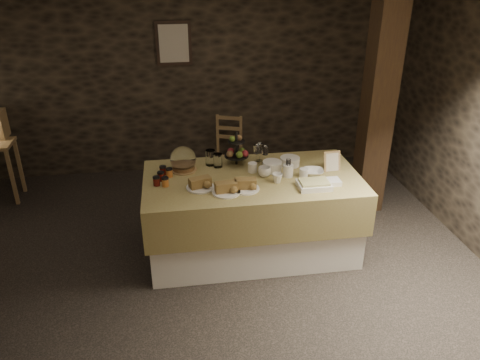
{
  "coord_description": "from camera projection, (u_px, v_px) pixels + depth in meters",
  "views": [
    {
      "loc": [
        -0.24,
        -3.69,
        2.79
      ],
      "look_at": [
        0.36,
        0.2,
        0.87
      ],
      "focal_mm": 35.0,
      "sensor_mm": 36.0,
      "label": 1
    }
  ],
  "objects": [
    {
      "name": "cutlery_holder",
      "position": [
        288.0,
        171.0,
        4.52
      ],
      "size": [
        0.1,
        0.1,
        0.12
      ],
      "primitive_type": "cylinder",
      "color": "white",
      "rests_on": "buffet_table"
    },
    {
      "name": "cake_dome",
      "position": [
        183.0,
        161.0,
        4.63
      ],
      "size": [
        0.26,
        0.26,
        0.26
      ],
      "color": "olive",
      "rests_on": "buffet_table"
    },
    {
      "name": "cup_a",
      "position": [
        264.0,
        172.0,
        4.53
      ],
      "size": [
        0.15,
        0.15,
        0.1
      ],
      "primitive_type": "imported",
      "rotation": [
        0.0,
        0.0,
        -0.29
      ],
      "color": "white",
      "rests_on": "buffet_table"
    },
    {
      "name": "bread_platter_right",
      "position": [
        245.0,
        185.0,
        4.28
      ],
      "size": [
        0.26,
        0.26,
        0.11
      ],
      "color": "white",
      "rests_on": "buffet_table"
    },
    {
      "name": "square_dish",
      "position": [
        333.0,
        182.0,
        4.39
      ],
      "size": [
        0.14,
        0.14,
        0.04
      ],
      "primitive_type": "cube",
      "color": "white",
      "rests_on": "buffet_table"
    },
    {
      "name": "menu_frame",
      "position": [
        332.0,
        162.0,
        4.64
      ],
      "size": [
        0.17,
        0.08,
        0.22
      ],
      "primitive_type": "cube",
      "rotation": [
        -0.24,
        0.0,
        0.06
      ],
      "color": "olive",
      "rests_on": "buffet_table"
    },
    {
      "name": "storage_jar_b",
      "position": [
        218.0,
        160.0,
        4.72
      ],
      "size": [
        0.09,
        0.09,
        0.14
      ],
      "primitive_type": "cylinder",
      "color": "white",
      "rests_on": "buffet_table"
    },
    {
      "name": "cup_b",
      "position": [
        277.0,
        178.0,
        4.41
      ],
      "size": [
        0.12,
        0.12,
        0.09
      ],
      "primitive_type": "imported",
      "rotation": [
        0.0,
        0.0,
        -0.32
      ],
      "color": "white",
      "rests_on": "buffet_table"
    },
    {
      "name": "plate_stack_b",
      "position": [
        290.0,
        161.0,
        4.77
      ],
      "size": [
        0.2,
        0.2,
        0.08
      ],
      "primitive_type": "cylinder",
      "color": "white",
      "rests_on": "buffet_table"
    },
    {
      "name": "chair",
      "position": [
        226.0,
        150.0,
        6.39
      ],
      "size": [
        0.49,
        0.48,
        0.64
      ],
      "rotation": [
        0.0,
        0.0,
        -0.37
      ],
      "color": "olive",
      "rests_on": "ground_plane"
    },
    {
      "name": "room_shell",
      "position": [
        201.0,
        118.0,
        3.85
      ],
      "size": [
        5.52,
        5.02,
        2.6
      ],
      "color": "black",
      "rests_on": "ground"
    },
    {
      "name": "ground_plane",
      "position": [
        207.0,
        272.0,
        4.54
      ],
      "size": [
        5.5,
        5.0,
        0.01
      ],
      "primitive_type": "cube",
      "color": "black",
      "rests_on": "ground"
    },
    {
      "name": "bowl",
      "position": [
        313.0,
        172.0,
        4.58
      ],
      "size": [
        0.23,
        0.23,
        0.05
      ],
      "primitive_type": "imported",
      "rotation": [
        0.0,
        0.0,
        -0.19
      ],
      "color": "white",
      "rests_on": "buffet_table"
    },
    {
      "name": "mug_d",
      "position": [
        304.0,
        173.0,
        4.51
      ],
      "size": [
        0.08,
        0.08,
        0.09
      ],
      "primitive_type": "cylinder",
      "color": "white",
      "rests_on": "buffet_table"
    },
    {
      "name": "timber_column",
      "position": [
        378.0,
        102.0,
        5.15
      ],
      "size": [
        0.3,
        0.3,
        2.6
      ],
      "primitive_type": "cube",
      "color": "black",
      "rests_on": "ground_plane"
    },
    {
      "name": "bread_platter_left",
      "position": [
        200.0,
        184.0,
        4.3
      ],
      "size": [
        0.26,
        0.26,
        0.11
      ],
      "color": "white",
      "rests_on": "buffet_table"
    },
    {
      "name": "framed_picture",
      "position": [
        174.0,
        43.0,
        5.94
      ],
      "size": [
        0.45,
        0.04,
        0.55
      ],
      "color": "#2E2018",
      "rests_on": "room_shell"
    },
    {
      "name": "jam_jars",
      "position": [
        163.0,
        177.0,
        4.45
      ],
      "size": [
        0.18,
        0.32,
        0.07
      ],
      "color": "#5B140F",
      "rests_on": "buffet_table"
    },
    {
      "name": "buffet_table",
      "position": [
        252.0,
        209.0,
        4.69
      ],
      "size": [
        2.1,
        1.11,
        0.83
      ],
      "color": "white",
      "rests_on": "ground_plane"
    },
    {
      "name": "fruit_stand",
      "position": [
        237.0,
        152.0,
        4.75
      ],
      "size": [
        0.25,
        0.25,
        0.35
      ],
      "rotation": [
        0.0,
        0.0,
        0.36
      ],
      "color": "black",
      "rests_on": "buffet_table"
    },
    {
      "name": "storage_jar_a",
      "position": [
        210.0,
        158.0,
        4.76
      ],
      "size": [
        0.1,
        0.1,
        0.16
      ],
      "primitive_type": "cylinder",
      "color": "white",
      "rests_on": "buffet_table"
    },
    {
      "name": "mug_c",
      "position": [
        252.0,
        167.0,
        4.62
      ],
      "size": [
        0.09,
        0.09,
        0.09
      ],
      "primitive_type": "cylinder",
      "color": "white",
      "rests_on": "buffet_table"
    },
    {
      "name": "bread_platter_center",
      "position": [
        226.0,
        189.0,
        4.22
      ],
      "size": [
        0.26,
        0.26,
        0.11
      ],
      "color": "white",
      "rests_on": "buffet_table"
    },
    {
      "name": "tart_dish",
      "position": [
        314.0,
        184.0,
        4.31
      ],
      "size": [
        0.3,
        0.22,
        0.07
      ],
      "color": "white",
      "rests_on": "buffet_table"
    },
    {
      "name": "plate_stack_a",
      "position": [
        272.0,
        166.0,
        4.64
      ],
      "size": [
        0.19,
        0.19,
        0.1
      ],
      "primitive_type": "cylinder",
      "color": "white",
      "rests_on": "buffet_table"
    }
  ]
}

